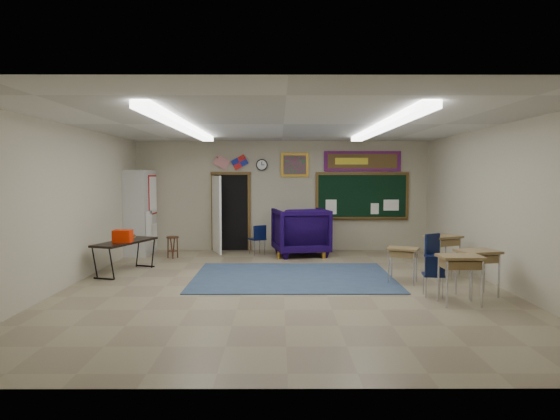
{
  "coord_description": "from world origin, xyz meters",
  "views": [
    {
      "loc": [
        -0.09,
        -9.2,
        2.07
      ],
      "look_at": [
        -0.06,
        1.5,
        1.32
      ],
      "focal_mm": 32.0,
      "sensor_mm": 36.0,
      "label": 1
    }
  ],
  "objects_px": {
    "wingback_armchair": "(301,232)",
    "student_desk_front_left": "(403,263)",
    "wooden_stool": "(173,247)",
    "folding_table": "(126,255)",
    "student_desk_front_right": "(443,252)"
  },
  "relations": [
    {
      "from": "wingback_armchair",
      "to": "student_desk_front_left",
      "type": "bearing_deg",
      "value": 107.86
    },
    {
      "from": "wingback_armchair",
      "to": "wooden_stool",
      "type": "bearing_deg",
      "value": -2.95
    },
    {
      "from": "wingback_armchair",
      "to": "wooden_stool",
      "type": "distance_m",
      "value": 3.26
    },
    {
      "from": "student_desk_front_left",
      "to": "folding_table",
      "type": "xyz_separation_m",
      "value": [
        -5.63,
        1.02,
        -0.01
      ]
    },
    {
      "from": "student_desk_front_left",
      "to": "student_desk_front_right",
      "type": "distance_m",
      "value": 1.39
    },
    {
      "from": "wingback_armchair",
      "to": "student_desk_front_left",
      "type": "distance_m",
      "value": 3.81
    },
    {
      "from": "student_desk_front_right",
      "to": "folding_table",
      "type": "xyz_separation_m",
      "value": [
        -6.69,
        0.12,
        -0.08
      ]
    },
    {
      "from": "student_desk_front_left",
      "to": "wooden_stool",
      "type": "relative_size",
      "value": 1.28
    },
    {
      "from": "wingback_armchair",
      "to": "wooden_stool",
      "type": "xyz_separation_m",
      "value": [
        -3.22,
        -0.43,
        -0.34
      ]
    },
    {
      "from": "wingback_armchair",
      "to": "wooden_stool",
      "type": "relative_size",
      "value": 2.51
    },
    {
      "from": "wingback_armchair",
      "to": "folding_table",
      "type": "bearing_deg",
      "value": 20.74
    },
    {
      "from": "student_desk_front_left",
      "to": "wooden_stool",
      "type": "height_order",
      "value": "student_desk_front_left"
    },
    {
      "from": "wingback_armchair",
      "to": "student_desk_front_right",
      "type": "xyz_separation_m",
      "value": [
        2.87,
        -2.45,
        -0.16
      ]
    },
    {
      "from": "wingback_armchair",
      "to": "student_desk_front_left",
      "type": "height_order",
      "value": "wingback_armchair"
    },
    {
      "from": "folding_table",
      "to": "wooden_stool",
      "type": "distance_m",
      "value": 1.99
    }
  ]
}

